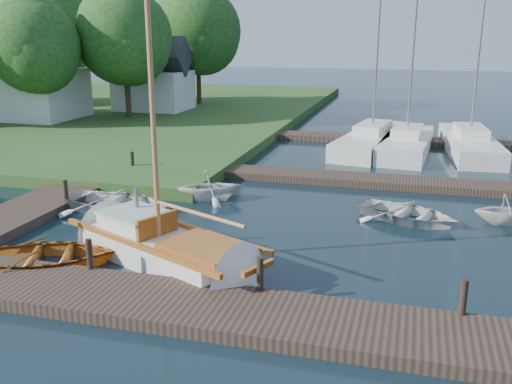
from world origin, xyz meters
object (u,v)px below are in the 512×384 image
(mooring_post_2, at_px, (260,274))
(house_c, at_px, (153,81))
(tender_a, at_px, (116,200))
(tree_3, at_px, (125,36))
(house_a, at_px, (31,80))
(tender_d, at_px, (508,208))
(mooring_post_4, at_px, (66,191))
(tree_7, at_px, (198,30))
(mooring_post_1, at_px, (90,254))
(mooring_post_3, at_px, (463,297))
(dinghy, at_px, (42,253))
(marina_boat_2, at_px, (406,142))
(tree_2, at_px, (34,46))
(tender_c, at_px, (408,211))
(marina_boat_3, at_px, (470,142))
(sailboat, at_px, (168,251))
(mooring_post_5, at_px, (132,161))
(tender_b, at_px, (210,184))
(tree_4, at_px, (54,27))
(marina_boat_1, at_px, (372,138))

(mooring_post_2, xyz_separation_m, house_c, (-15.50, 27.00, 1.88))
(tender_a, bearing_deg, tree_3, 33.79)
(house_a, bearing_deg, tender_d, -25.66)
(mooring_post_4, bearing_deg, tree_7, 100.86)
(mooring_post_1, height_order, mooring_post_3, same)
(tree_7, bearing_deg, dinghy, -76.63)
(marina_boat_2, distance_m, tree_3, 19.70)
(mooring_post_4, height_order, tree_2, tree_2)
(mooring_post_2, relative_size, tree_2, 0.10)
(marina_boat_2, bearing_deg, tender_c, -173.65)
(marina_boat_3, bearing_deg, mooring_post_1, 146.73)
(sailboat, xyz_separation_m, tender_c, (6.28, 5.46, 0.01))
(mooring_post_5, xyz_separation_m, dinghy, (2.30, -9.64, -0.29))
(tender_b, height_order, house_c, house_c)
(house_a, bearing_deg, dinghy, -53.45)
(mooring_post_1, xyz_separation_m, tree_2, (-15.00, 19.05, 4.55))
(tender_a, xyz_separation_m, tender_b, (2.68, 2.24, 0.21))
(dinghy, relative_size, tree_4, 0.41)
(mooring_post_3, bearing_deg, mooring_post_1, 180.00)
(tender_d, bearing_deg, tree_2, 53.73)
(sailboat, relative_size, dinghy, 2.50)
(mooring_post_2, height_order, dinghy, mooring_post_2)
(tender_b, bearing_deg, tender_c, -120.56)
(mooring_post_2, bearing_deg, tender_a, 141.67)
(sailboat, relative_size, tender_a, 2.42)
(marina_boat_1, bearing_deg, mooring_post_1, 173.73)
(marina_boat_1, bearing_deg, tree_2, 99.95)
(marina_boat_3, relative_size, house_c, 2.23)
(mooring_post_1, distance_m, tree_4, 33.54)
(sailboat, xyz_separation_m, tender_a, (-3.64, 3.72, 0.08))
(mooring_post_5, bearing_deg, tree_3, 118.20)
(mooring_post_3, relative_size, house_a, 0.13)
(marina_boat_1, height_order, house_c, marina_boat_1)
(marina_boat_1, bearing_deg, mooring_post_2, -173.14)
(tree_3, bearing_deg, tender_d, -35.22)
(mooring_post_1, height_order, tender_c, mooring_post_1)
(marina_boat_3, bearing_deg, tree_4, 70.66)
(mooring_post_2, bearing_deg, tree_3, 123.92)
(tender_c, bearing_deg, house_c, 67.32)
(house_c, relative_size, tree_3, 0.60)
(mooring_post_1, xyz_separation_m, marina_boat_1, (5.59, 18.98, -0.13))
(house_c, bearing_deg, tree_7, 63.69)
(tender_b, xyz_separation_m, marina_boat_3, (10.06, 11.71, -0.06))
(marina_boat_3, bearing_deg, house_a, 81.80)
(marina_boat_2, bearing_deg, mooring_post_2, 175.64)
(mooring_post_5, height_order, dinghy, mooring_post_5)
(mooring_post_5, bearing_deg, mooring_post_1, -68.20)
(mooring_post_2, xyz_separation_m, marina_boat_2, (2.88, 18.30, -0.13))
(mooring_post_1, bearing_deg, marina_boat_2, 68.03)
(tree_3, bearing_deg, mooring_post_1, -64.49)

